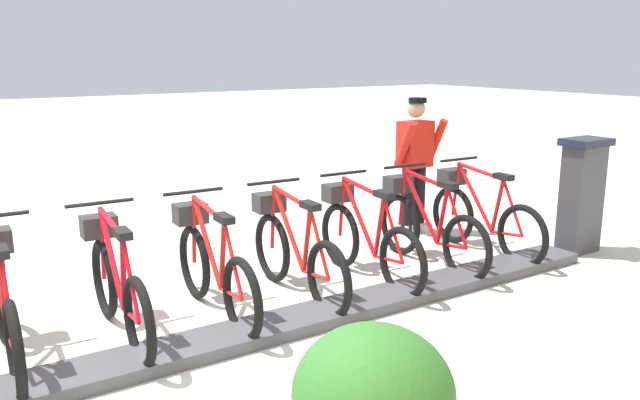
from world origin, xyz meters
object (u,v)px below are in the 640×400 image
at_px(bike_docked_1, 427,225).
at_px(bike_docked_3, 294,250).
at_px(bike_docked_4, 213,266).
at_px(bike_docked_6, 4,306).
at_px(bike_docked_2, 365,237).
at_px(bike_docked_5, 117,284).
at_px(bike_docked_0, 481,215).
at_px(worker_near_rack, 415,160).
at_px(payment_kiosk, 581,194).

relative_size(bike_docked_1, bike_docked_3, 1.00).
distance_m(bike_docked_4, bike_docked_6, 1.61).
distance_m(bike_docked_3, bike_docked_4, 0.80).
relative_size(bike_docked_2, bike_docked_5, 1.00).
height_order(bike_docked_0, bike_docked_5, same).
bearing_deg(bike_docked_4, bike_docked_3, -90.00).
distance_m(bike_docked_0, bike_docked_3, 2.41).
relative_size(bike_docked_2, bike_docked_6, 1.00).
distance_m(bike_docked_3, bike_docked_5, 1.61).
height_order(bike_docked_0, worker_near_rack, worker_near_rack).
xyz_separation_m(bike_docked_0, bike_docked_6, (0.00, 4.82, 0.00)).
relative_size(bike_docked_4, bike_docked_6, 1.00).
xyz_separation_m(bike_docked_3, bike_docked_4, (0.00, 0.80, 0.00)).
xyz_separation_m(bike_docked_2, bike_docked_4, (0.00, 1.61, 0.00)).
height_order(payment_kiosk, bike_docked_3, payment_kiosk).
bearing_deg(bike_docked_6, bike_docked_1, -90.00).
bearing_deg(bike_docked_5, bike_docked_2, -90.00).
relative_size(bike_docked_3, bike_docked_6, 1.00).
bearing_deg(worker_near_rack, bike_docked_3, 114.32).
bearing_deg(bike_docked_1, bike_docked_4, 90.00).
bearing_deg(bike_docked_3, bike_docked_5, 90.00).
bearing_deg(bike_docked_0, bike_docked_4, 90.00).
bearing_deg(payment_kiosk, bike_docked_6, 84.34).
xyz_separation_m(bike_docked_1, bike_docked_4, (0.00, 2.41, 0.00)).
bearing_deg(bike_docked_4, bike_docked_2, -90.00).
height_order(payment_kiosk, bike_docked_4, payment_kiosk).
relative_size(bike_docked_1, bike_docked_6, 1.00).
bearing_deg(bike_docked_1, payment_kiosk, -108.05).
height_order(payment_kiosk, bike_docked_2, payment_kiosk).
xyz_separation_m(payment_kiosk, bike_docked_4, (0.57, 4.16, -0.24)).
height_order(bike_docked_3, bike_docked_6, same).
bearing_deg(bike_docked_0, bike_docked_2, 90.00).
bearing_deg(bike_docked_1, bike_docked_5, 90.00).
relative_size(payment_kiosk, bike_docked_4, 0.74).
relative_size(bike_docked_1, bike_docked_2, 1.00).
xyz_separation_m(bike_docked_2, bike_docked_6, (0.00, 3.21, 0.00)).
distance_m(bike_docked_3, bike_docked_6, 2.41).
bearing_deg(bike_docked_3, bike_docked_4, 90.00).
height_order(bike_docked_1, worker_near_rack, worker_near_rack).
height_order(bike_docked_2, bike_docked_6, same).
relative_size(payment_kiosk, bike_docked_6, 0.74).
relative_size(bike_docked_4, bike_docked_5, 1.00).
relative_size(bike_docked_3, bike_docked_5, 1.00).
relative_size(bike_docked_6, worker_near_rack, 1.04).
distance_m(payment_kiosk, bike_docked_0, 1.13).
bearing_deg(bike_docked_0, bike_docked_3, 90.00).
xyz_separation_m(bike_docked_5, bike_docked_6, (0.00, 0.80, 0.00)).
xyz_separation_m(bike_docked_0, bike_docked_4, (0.00, 3.21, 0.00)).
distance_m(bike_docked_0, worker_near_rack, 1.17).
xyz_separation_m(bike_docked_5, worker_near_rack, (1.07, -3.97, 0.48)).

